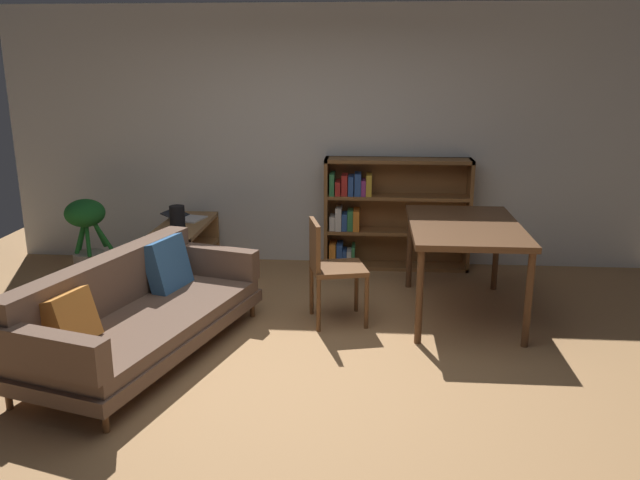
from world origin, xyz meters
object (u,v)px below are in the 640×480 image
(open_laptop, at_px, (186,217))
(bookshelf, at_px, (386,213))
(media_console, at_px, (185,251))
(desk_speaker, at_px, (177,218))
(potted_floor_plant, at_px, (87,232))
(dining_chair_near, at_px, (330,264))
(fabric_couch, at_px, (136,311))
(dining_table, at_px, (464,232))

(open_laptop, height_order, bookshelf, bookshelf)
(media_console, xyz_separation_m, desk_speaker, (0.02, -0.25, 0.40))
(potted_floor_plant, bearing_deg, open_laptop, 13.26)
(open_laptop, bearing_deg, media_console, -81.90)
(open_laptop, xyz_separation_m, dining_chair_near, (1.56, -1.22, -0.08))
(potted_floor_plant, bearing_deg, fabric_couch, -57.04)
(fabric_couch, xyz_separation_m, desk_speaker, (-0.11, 1.51, 0.34))
(open_laptop, distance_m, potted_floor_plant, 0.99)
(open_laptop, distance_m, desk_speaker, 0.46)
(potted_floor_plant, height_order, dining_table, same)
(fabric_couch, bearing_deg, open_laptop, 94.74)
(open_laptop, bearing_deg, potted_floor_plant, -166.74)
(open_laptop, relative_size, dining_chair_near, 0.51)
(fabric_couch, relative_size, dining_chair_near, 2.56)
(desk_speaker, relative_size, potted_floor_plant, 0.29)
(fabric_couch, xyz_separation_m, bookshelf, (1.89, 2.33, 0.24))
(desk_speaker, xyz_separation_m, bookshelf, (2.00, 0.82, -0.11))
(media_console, distance_m, open_laptop, 0.37)
(fabric_couch, relative_size, dining_table, 1.59)
(desk_speaker, distance_m, bookshelf, 2.16)
(fabric_couch, distance_m, dining_chair_near, 1.58)
(fabric_couch, distance_m, desk_speaker, 1.55)
(potted_floor_plant, height_order, dining_chair_near, dining_chair_near)
(media_console, height_order, dining_table, dining_table)
(dining_table, relative_size, dining_chair_near, 1.61)
(desk_speaker, xyz_separation_m, dining_chair_near, (1.51, -0.77, -0.18))
(desk_speaker, bearing_deg, dining_chair_near, -27.19)
(dining_chair_near, distance_m, bookshelf, 1.67)
(open_laptop, height_order, potted_floor_plant, potted_floor_plant)
(open_laptop, bearing_deg, dining_chair_near, -38.10)
(media_console, distance_m, bookshelf, 2.12)
(potted_floor_plant, bearing_deg, dining_chair_near, -21.57)
(bookshelf, bearing_deg, potted_floor_plant, -168.69)
(desk_speaker, distance_m, dining_table, 2.68)
(potted_floor_plant, distance_m, dining_table, 3.71)
(desk_speaker, bearing_deg, dining_table, -10.82)
(media_console, xyz_separation_m, bookshelf, (2.02, 0.57, 0.30))
(potted_floor_plant, bearing_deg, bookshelf, 11.31)
(media_console, xyz_separation_m, potted_floor_plant, (-0.99, -0.03, 0.19))
(fabric_couch, xyz_separation_m, dining_chair_near, (1.39, 0.73, 0.16))
(open_laptop, bearing_deg, desk_speaker, -83.89)
(fabric_couch, distance_m, bookshelf, 3.01)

